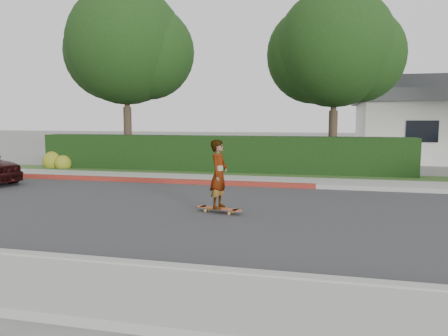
% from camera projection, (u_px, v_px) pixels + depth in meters
% --- Properties ---
extents(ground, '(120.00, 120.00, 0.00)m').
position_uv_depth(ground, '(265.00, 215.00, 9.92)').
color(ground, slate).
rests_on(ground, ground).
extents(road, '(60.00, 8.00, 0.01)m').
position_uv_depth(road, '(265.00, 215.00, 9.92)').
color(road, '#2D2D30').
rests_on(road, ground).
extents(curb_near, '(60.00, 0.20, 0.15)m').
position_uv_depth(curb_near, '(223.00, 274.00, 5.95)').
color(curb_near, '#9E9E99').
rests_on(curb_near, ground).
extents(sidewalk_near, '(60.00, 1.60, 0.12)m').
position_uv_depth(sidewalk_near, '(204.00, 302.00, 5.08)').
color(sidewalk_near, gray).
rests_on(sidewalk_near, ground).
extents(curb_far, '(60.00, 0.20, 0.15)m').
position_uv_depth(curb_far, '(284.00, 185.00, 13.87)').
color(curb_far, '#9E9E99').
rests_on(curb_far, ground).
extents(curb_red_section, '(12.00, 0.21, 0.15)m').
position_uv_depth(curb_red_section, '(138.00, 180.00, 15.04)').
color(curb_red_section, maroon).
rests_on(curb_red_section, ground).
extents(sidewalk_far, '(60.00, 1.60, 0.12)m').
position_uv_depth(sidewalk_far, '(287.00, 182.00, 14.74)').
color(sidewalk_far, gray).
rests_on(sidewalk_far, ground).
extents(planting_strip, '(60.00, 1.60, 0.10)m').
position_uv_depth(planting_strip, '(291.00, 176.00, 16.29)').
color(planting_strip, '#2D4C1E').
rests_on(planting_strip, ground).
extents(hedge, '(15.00, 1.00, 1.50)m').
position_uv_depth(hedge, '(217.00, 155.00, 17.49)').
color(hedge, black).
rests_on(hedge, ground).
extents(flowering_shrub, '(1.40, 1.00, 0.90)m').
position_uv_depth(flowering_shrub, '(56.00, 162.00, 18.72)').
color(flowering_shrub, '#2D4C19').
rests_on(flowering_shrub, ground).
extents(tree_left, '(5.99, 5.21, 8.00)m').
position_uv_depth(tree_left, '(127.00, 49.00, 19.47)').
color(tree_left, '#33261C').
rests_on(tree_left, ground).
extents(tree_center, '(5.66, 4.84, 7.44)m').
position_uv_depth(tree_center, '(335.00, 52.00, 17.89)').
color(tree_center, '#33261C').
rests_on(tree_center, ground).
extents(skateboard, '(1.20, 0.52, 0.11)m').
position_uv_depth(skateboard, '(219.00, 209.00, 10.13)').
color(skateboard, '#C98937').
rests_on(skateboard, ground).
extents(skateboarder, '(0.45, 0.62, 1.59)m').
position_uv_depth(skateboarder, '(219.00, 174.00, 10.04)').
color(skateboarder, white).
rests_on(skateboarder, skateboard).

